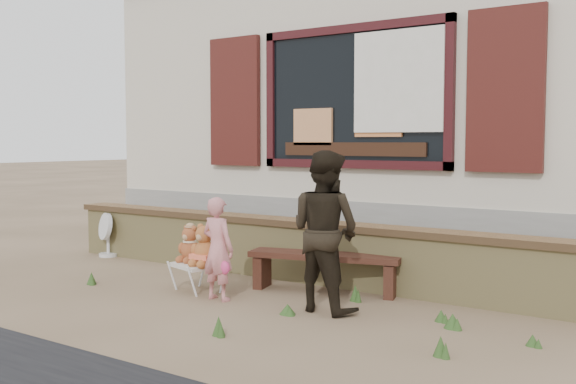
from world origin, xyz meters
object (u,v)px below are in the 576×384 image
Objects in this scene: teddy_bear_left at (190,243)px; teddy_bear_right at (205,244)px; child at (218,249)px; adult at (325,231)px; folding_chair at (198,266)px; bench at (325,264)px.

teddy_bear_right reaches higher than teddy_bear_left.
teddy_bear_right is 0.43× the size of child.
adult reaches higher than teddy_bear_right.
bench is at bearing 49.42° from folding_chair.
bench is 1.59× the size of child.
teddy_bear_left is at bearing -18.18° from child.
bench is 1.39m from teddy_bear_left.
teddy_bear_left is at bearing 8.97° from adult.
teddy_bear_left is 1.62m from adult.
adult is at bearing -73.36° from bench.
teddy_bear_left is at bearing 180.00° from folding_chair.
bench is 4.12× the size of teddy_bear_left.
folding_chair is (-1.08, -0.70, -0.03)m from bench.
child is at bearing -8.43° from teddy_bear_right.
bench is 0.85m from adult.
teddy_bear_right is at bearing -0.00° from teddy_bear_left.
bench is 2.81× the size of folding_chair.
folding_chair is 0.26m from teddy_bear_left.
bench is at bearing -50.69° from adult.
adult reaches higher than child.
folding_chair is at bearing 10.63° from adult.
folding_chair is 0.51m from child.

